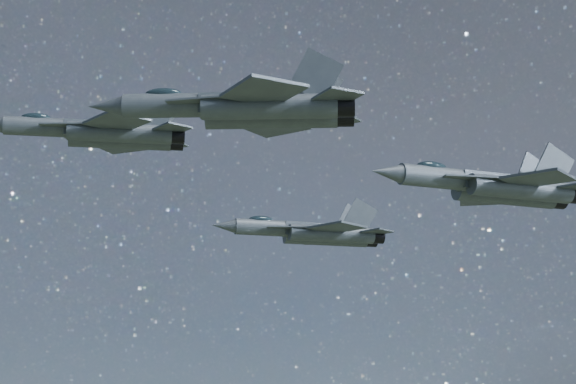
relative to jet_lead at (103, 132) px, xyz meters
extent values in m
cylinder|color=#3A4348|center=(-3.74, -0.07, 0.20)|extent=(6.61, 1.51, 1.39)
ellipsoid|color=#19282D|center=(-4.81, -0.09, 0.87)|extent=(2.13, 0.97, 0.68)
cube|color=#3A4348|center=(0.88, 0.02, 0.15)|extent=(7.32, 1.47, 1.16)
cylinder|color=#3A4348|center=(1.26, -0.87, -0.25)|extent=(7.50, 1.53, 1.39)
cylinder|color=#3A4348|center=(1.22, 0.91, -0.25)|extent=(7.50, 1.53, 1.39)
cylinder|color=black|center=(5.35, -0.79, -0.25)|extent=(1.18, 1.30, 1.28)
cylinder|color=black|center=(5.31, 0.99, -0.25)|extent=(1.18, 1.30, 1.28)
cube|color=#3A4348|center=(-2.12, -1.24, 0.09)|extent=(4.72, 1.76, 0.11)
cube|color=#3A4348|center=(-2.16, 1.16, 0.09)|extent=(4.73, 1.92, 0.11)
cube|color=#3A4348|center=(1.12, -3.00, -0.07)|extent=(4.92, 5.05, 0.18)
cube|color=#3A4348|center=(1.00, 3.04, -0.07)|extent=(4.86, 5.02, 0.18)
cube|color=#3A4348|center=(5.01, -1.95, -0.07)|extent=(2.90, 2.96, 0.13)
cube|color=#3A4348|center=(4.93, 2.14, -0.07)|extent=(2.87, 2.94, 0.13)
cube|color=#3A4348|center=(3.84, -1.04, 1.44)|extent=(3.09, 0.41, 3.17)
cube|color=#3A4348|center=(3.80, 1.18, 1.44)|extent=(3.09, 0.45, 3.17)
cylinder|color=#3A4348|center=(16.38, 30.16, -0.96)|extent=(8.26, 2.63, 1.71)
cone|color=#3A4348|center=(11.15, 29.56, -0.96)|extent=(2.79, 1.83, 1.54)
ellipsoid|color=#19282D|center=(15.07, 30.01, -0.14)|extent=(2.72, 1.44, 0.84)
cube|color=#3A4348|center=(22.04, 30.82, -1.02)|extent=(9.12, 2.67, 1.43)
cylinder|color=#3A4348|center=(22.60, 29.78, -1.51)|extent=(9.35, 2.76, 1.71)
cylinder|color=#3A4348|center=(22.35, 31.96, -1.51)|extent=(9.35, 2.76, 1.71)
cylinder|color=black|center=(27.61, 30.36, -1.51)|extent=(1.60, 1.73, 1.58)
cylinder|color=black|center=(27.36, 32.54, -1.51)|extent=(1.60, 1.73, 1.58)
cube|color=#3A4348|center=(18.51, 28.92, -1.09)|extent=(5.78, 1.64, 0.13)
cube|color=#3A4348|center=(18.17, 31.86, -1.09)|extent=(5.80, 2.87, 0.13)
cube|color=#3A4348|center=(22.69, 27.14, -1.29)|extent=(6.20, 6.28, 0.22)
cube|color=#3A4348|center=(21.83, 34.55, -1.29)|extent=(5.79, 6.05, 0.22)
cube|color=#3A4348|center=(27.34, 28.89, -1.29)|extent=(3.66, 3.70, 0.16)
cube|color=#3A4348|center=(26.76, 33.90, -1.29)|extent=(3.40, 3.52, 0.16)
cube|color=#3A4348|center=(25.79, 29.87, 0.57)|extent=(3.82, 0.60, 3.90)
cube|color=#3A4348|center=(25.48, 32.60, 0.57)|extent=(3.77, 0.92, 3.90)
cylinder|color=#3A4348|center=(5.46, -9.54, -0.78)|extent=(7.69, 2.94, 1.59)
cone|color=#3A4348|center=(0.66, -8.65, -0.78)|extent=(2.66, 1.85, 1.42)
ellipsoid|color=#19282D|center=(4.26, -9.32, -0.02)|extent=(2.57, 1.49, 0.78)
cube|color=#3A4348|center=(10.66, -10.51, -0.84)|extent=(8.48, 3.03, 1.32)
cylinder|color=#3A4348|center=(10.87, -11.59, -1.29)|extent=(8.69, 3.12, 1.59)
cylinder|color=#3A4348|center=(11.24, -9.59, -1.29)|extent=(8.69, 3.12, 1.59)
cylinder|color=black|center=(15.47, -12.44, -1.29)|extent=(1.57, 1.68, 1.46)
cylinder|color=black|center=(15.84, -10.44, -1.29)|extent=(1.57, 1.68, 1.46)
cube|color=#3A4348|center=(7.01, -11.23, -0.91)|extent=(5.33, 2.98, 0.12)
cube|color=#3A4348|center=(7.51, -8.53, -0.91)|extent=(5.30, 1.16, 0.12)
cube|color=#3A4348|center=(10.22, -13.95, -1.09)|extent=(5.20, 5.48, 0.20)
cube|color=#3A4348|center=(11.49, -7.15, -1.09)|extent=(5.80, 5.83, 0.20)
cube|color=#3A4348|center=(14.83, -13.67, -1.09)|extent=(3.05, 3.18, 0.15)
cube|color=#3A4348|center=(15.68, -9.07, -1.09)|extent=(3.43, 3.45, 0.15)
cube|color=#3A4348|center=(13.72, -12.38, 0.64)|extent=(3.45, 1.09, 3.62)
cube|color=#3A4348|center=(14.19, -9.88, 0.64)|extent=(3.54, 0.62, 3.62)
cylinder|color=#3A4348|center=(27.26, 4.22, -1.51)|extent=(8.52, 3.65, 1.76)
cone|color=#3A4348|center=(22.00, 2.96, -1.51)|extent=(3.00, 2.16, 1.58)
ellipsoid|color=#19282D|center=(25.94, 3.90, -0.66)|extent=(2.88, 1.77, 0.87)
cube|color=#3A4348|center=(32.95, 5.58, -1.56)|extent=(9.38, 3.80, 1.46)
cylinder|color=#3A4348|center=(33.65, 4.59, -2.07)|extent=(9.61, 3.91, 1.76)
cylinder|color=#3A4348|center=(33.13, 6.78, -2.07)|extent=(9.61, 3.91, 1.76)
cylinder|color=black|center=(38.69, 5.80, -2.07)|extent=(1.80, 1.92, 1.62)
cylinder|color=black|center=(38.17, 7.99, -2.07)|extent=(1.80, 1.92, 1.62)
cube|color=#3A4348|center=(29.58, 3.21, -1.64)|extent=(5.91, 1.49, 0.14)
cube|color=#3A4348|center=(28.87, 6.17, -1.64)|extent=(5.84, 3.55, 0.14)
cube|color=#3A4348|center=(34.06, 1.91, -1.85)|extent=(6.45, 6.45, 0.23)
cube|color=#3A4348|center=(32.28, 9.36, -1.85)|extent=(5.60, 5.95, 0.23)
cube|color=#3A4348|center=(37.39, 9.31, -1.85)|extent=(3.28, 3.44, 0.17)
cube|color=#3A4348|center=(36.90, 5.08, 0.07)|extent=(3.91, 0.78, 4.01)
cube|color=#3A4348|center=(36.24, 7.82, 0.07)|extent=(3.78, 1.39, 4.01)
camera|label=1|loc=(3.91, -68.72, -20.09)|focal=60.00mm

